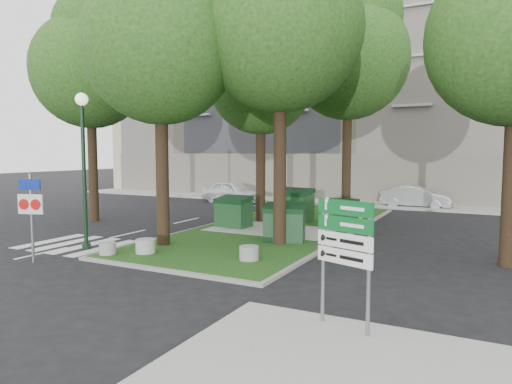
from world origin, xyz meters
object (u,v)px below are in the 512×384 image
Objects in this scene: traffic_sign_pole at (31,206)px; car_white at (233,192)px; directional_sign at (345,244)px; car_silver at (416,197)px; tree_median_near_left at (163,31)px; tree_median_mid at (263,71)px; dumpster_b at (294,205)px; bollard_left at (108,248)px; street_lamp at (83,152)px; litter_bin at (358,212)px; tree_median_near_right at (284,12)px; tree_street_left at (92,59)px; dumpster_a at (233,212)px; bollard_mid at (145,246)px; tree_median_far at (351,47)px; dumpster_c at (285,223)px; dumpster_d at (342,214)px; bollard_right at (249,253)px.

car_white is at bearing 81.94° from traffic_sign_pole.
directional_sign reaches higher than car_silver.
tree_median_near_left is 4.51× the size of directional_sign.
tree_median_mid is 5.56× the size of dumpster_b.
street_lamp reaches higher than bollard_left.
litter_bin is 14.11m from traffic_sign_pole.
tree_median_near_right is at bearing -97.29° from litter_bin.
tree_street_left is 12.09m from car_white.
traffic_sign_pole is (-2.43, -7.83, 0.95)m from dumpster_a.
tree_median_far is at bearing 72.38° from bollard_mid.
directional_sign is at bearing -57.83° from tree_median_near_right.
car_silver is (5.78, 17.26, 0.32)m from bollard_mid.
street_lamp is (-5.71, -3.85, 2.55)m from dumpster_c.
tree_median_near_right reaches higher than car_silver.
tree_median_near_right is 10.00m from directional_sign.
tree_median_near_left is at bearing 100.16° from bollard_mid.
directional_sign is (3.25, -13.44, 1.21)m from litter_bin.
tree_street_left is 17.93× the size of bollard_mid.
dumpster_d is at bearing 48.24° from street_lamp.
car_white is at bearing 110.83° from tree_median_near_left.
litter_bin is 10.36m from car_white.
tree_median_far is at bearing 71.91° from dumpster_c.
tree_street_left reaches higher than car_white.
tree_median_mid is 10.71m from car_white.
street_lamp reaches higher than dumpster_d.
bollard_right is 5.73m from directional_sign.
bollard_mid is at bearing -144.97° from dumpster_c.
car_white is (-6.81, 5.98, -0.11)m from dumpster_b.
litter_bin is at bearing -107.43° from car_white.
dumpster_a is at bearing 134.09° from dumpster_c.
tree_median_near_left reaches higher than directional_sign.
dumpster_b is at bearing 76.17° from tree_median_near_left.
bollard_left is (6.31, -5.56, -7.35)m from tree_street_left.
litter_bin is at bearing -42.36° from tree_median_far.
tree_median_near_right is at bearing 170.32° from car_silver.
tree_median_near_right reaches higher than dumpster_c.
dumpster_d is 0.32× the size of car_white.
dumpster_d is 11.20m from directional_sign.
dumpster_b is (-1.72, 5.24, -7.14)m from tree_median_near_right.
directional_sign is (5.84, -11.80, 0.83)m from dumpster_b.
dumpster_a is at bearing 149.25° from directional_sign.
dumpster_b is 9.06m from car_white.
tree_street_left is (-7.50, -3.00, 0.67)m from tree_median_mid.
tree_median_near_right is 0.96× the size of tree_median_far.
directional_sign is at bearing -137.24° from car_white.
traffic_sign_pole is at bearing -105.34° from tree_median_mid.
car_silver is at bearing 69.99° from tree_median_far.
tree_street_left is 11.73m from dumpster_b.
tree_median_mid is at bearing -133.23° from car_white.
street_lamp is (-5.93, -0.72, 2.99)m from bollard_right.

